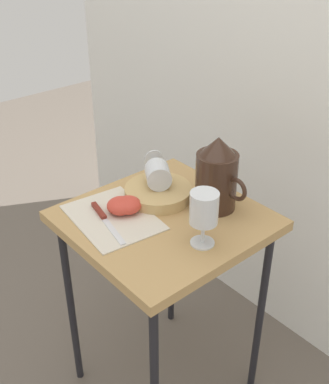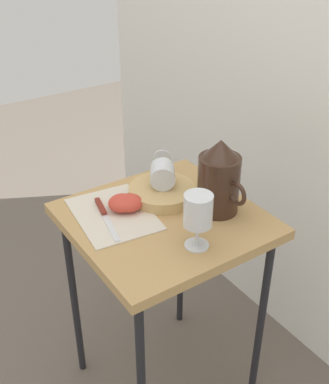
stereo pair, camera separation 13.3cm
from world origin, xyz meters
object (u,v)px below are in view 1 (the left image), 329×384
(basket_tray, at_px, (158,193))
(knife, at_px, (103,217))
(table, at_px, (165,237))
(apple_half_left, at_px, (121,206))
(pitcher, at_px, (216,180))
(apple_half_right, at_px, (128,205))
(wine_glass_upright, at_px, (204,211))
(wine_glass_tipped_near, at_px, (158,174))

(basket_tray, relative_size, knife, 0.95)
(table, relative_size, apple_half_left, 8.90)
(pitcher, distance_m, apple_half_left, 0.28)
(basket_tray, distance_m, pitcher, 0.19)
(basket_tray, distance_m, knife, 0.19)
(pitcher, bearing_deg, table, -111.50)
(apple_half_right, bearing_deg, wine_glass_upright, 13.72)
(basket_tray, height_order, wine_glass_tipped_near, wine_glass_tipped_near)
(wine_glass_upright, relative_size, apple_half_left, 1.94)
(basket_tray, xyz_separation_m, knife, (-0.01, -0.19, -0.01))
(pitcher, bearing_deg, wine_glass_tipped_near, -152.79)
(wine_glass_tipped_near, relative_size, knife, 0.73)
(apple_half_left, height_order, apple_half_right, same)
(basket_tray, bearing_deg, wine_glass_upright, -13.35)
(table, bearing_deg, apple_half_right, -141.01)
(wine_glass_tipped_near, relative_size, apple_half_right, 1.96)
(pitcher, bearing_deg, knife, -118.91)
(wine_glass_upright, bearing_deg, wine_glass_tipped_near, 165.16)
(apple_half_left, distance_m, apple_half_right, 0.02)
(pitcher, bearing_deg, apple_half_left, -123.18)
(table, xyz_separation_m, knife, (-0.10, -0.14, 0.08))
(table, distance_m, wine_glass_tipped_near, 0.19)
(wine_glass_tipped_near, distance_m, knife, 0.21)
(apple_half_right, bearing_deg, table, 38.99)
(table, distance_m, knife, 0.19)
(pitcher, height_order, apple_half_left, pitcher)
(table, xyz_separation_m, basket_tray, (-0.09, 0.05, 0.09))
(pitcher, height_order, wine_glass_tipped_near, pitcher)
(apple_half_left, bearing_deg, pitcher, 56.82)
(wine_glass_upright, bearing_deg, pitcher, 124.19)
(table, height_order, apple_half_right, apple_half_right)
(apple_half_right, bearing_deg, apple_half_left, -120.02)
(basket_tray, distance_m, wine_glass_tipped_near, 0.06)
(wine_glass_tipped_near, bearing_deg, knife, -89.16)
(basket_tray, relative_size, wine_glass_upright, 1.31)
(wine_glass_tipped_near, height_order, apple_half_right, wine_glass_tipped_near)
(wine_glass_upright, bearing_deg, basket_tray, 166.65)
(pitcher, relative_size, knife, 1.04)
(apple_half_right, xyz_separation_m, knife, (-0.02, -0.07, -0.02))
(apple_half_left, height_order, knife, apple_half_left)
(wine_glass_upright, relative_size, apple_half_right, 1.94)
(table, bearing_deg, apple_half_left, -137.74)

